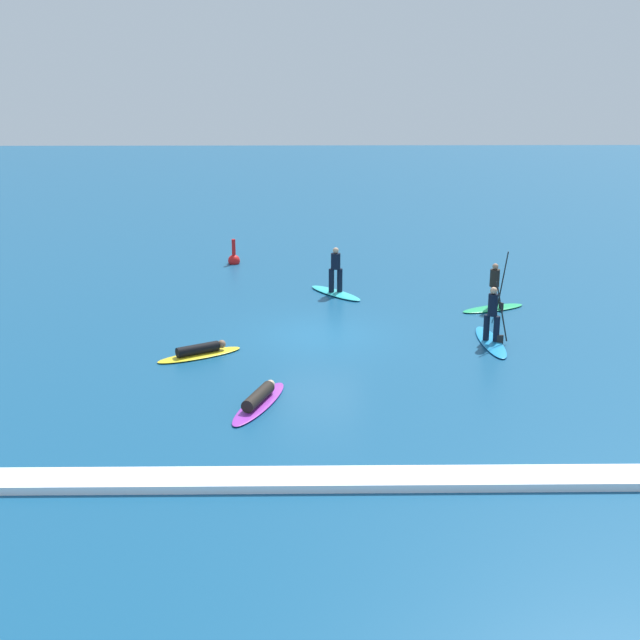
% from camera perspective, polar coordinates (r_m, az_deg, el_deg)
% --- Properties ---
extents(ground_plane, '(120.00, 120.00, 0.00)m').
position_cam_1_polar(ground_plane, '(27.64, 0.00, -0.99)').
color(ground_plane, navy).
rests_on(ground_plane, ground).
extents(surfer_on_blue_board, '(0.86, 3.17, 2.03)m').
position_cam_1_polar(surfer_on_blue_board, '(27.26, 11.21, -0.65)').
color(surfer_on_blue_board, '#1E8CD1').
rests_on(surfer_on_blue_board, ground_plane).
extents(surfer_on_yellow_board, '(2.62, 1.93, 0.38)m').
position_cam_1_polar(surfer_on_yellow_board, '(25.94, -7.89, -2.08)').
color(surfer_on_yellow_board, yellow).
rests_on(surfer_on_yellow_board, ground_plane).
extents(surfer_on_purple_board, '(1.63, 3.11, 0.41)m').
position_cam_1_polar(surfer_on_purple_board, '(22.25, -4.02, -5.22)').
color(surfer_on_purple_board, purple).
rests_on(surfer_on_purple_board, ground_plane).
extents(surfer_on_green_board, '(2.52, 1.61, 2.18)m').
position_cam_1_polar(surfer_on_green_board, '(30.90, 11.35, 1.52)').
color(surfer_on_green_board, '#23B266').
rests_on(surfer_on_green_board, ground_plane).
extents(surfer_on_teal_board, '(2.21, 2.56, 1.78)m').
position_cam_1_polar(surfer_on_teal_board, '(32.22, 1.03, 2.48)').
color(surfer_on_teal_board, '#33C6CC').
rests_on(surfer_on_teal_board, ground_plane).
extents(marker_buoy, '(0.51, 0.51, 1.18)m').
position_cam_1_polar(marker_buoy, '(37.28, -5.67, 4.00)').
color(marker_buoy, red).
rests_on(marker_buoy, ground_plane).
extents(wave_crest, '(20.23, 0.90, 0.18)m').
position_cam_1_polar(wave_crest, '(18.37, 0.41, -10.43)').
color(wave_crest, white).
rests_on(wave_crest, ground_plane).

